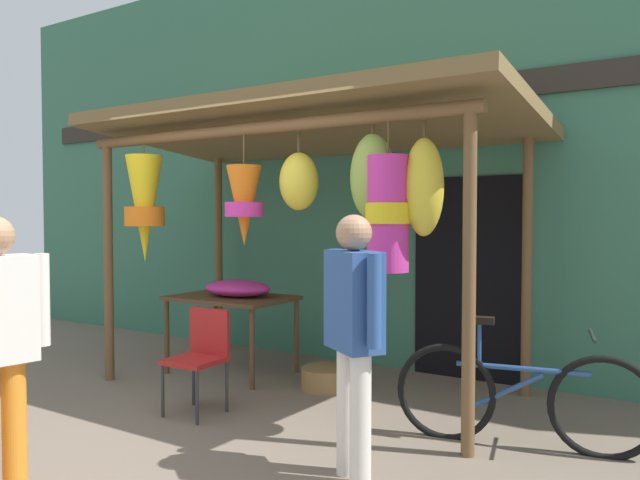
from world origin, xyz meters
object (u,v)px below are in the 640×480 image
Objects in this scene: folding_chair at (201,351)px; parked_bicycle at (520,397)px; display_table at (232,304)px; flower_heap_on_table at (238,288)px; wicker_basket_by_table at (326,378)px; shopper_by_bananas at (354,324)px.

parked_bicycle reaches higher than folding_chair.
parked_bicycle is at bearing -9.28° from display_table.
wicker_basket_by_table is at bearing 0.16° from flower_heap_on_table.
folding_chair is at bearing 164.46° from shopper_by_bananas.
folding_chair is 2.49m from parked_bicycle.
flower_heap_on_table is at bearing 115.38° from folding_chair.
folding_chair is (0.53, -1.11, -0.38)m from flower_heap_on_table.
wicker_basket_by_table is 2.13m from shopper_by_bananas.
folding_chair is at bearing -115.20° from wicker_basket_by_table.
shopper_by_bananas is (2.20, -1.57, 0.07)m from flower_heap_on_table.
flower_heap_on_table is 1.30m from wicker_basket_by_table.
display_table reaches higher than wicker_basket_by_table.
flower_heap_on_table is 1.59× the size of wicker_basket_by_table.
shopper_by_bananas is at bearing -34.42° from display_table.
display_table is 1.63× the size of flower_heap_on_table.
shopper_by_bananas is at bearing -35.53° from flower_heap_on_table.
display_table is 3.08m from parked_bicycle.
wicker_basket_by_table is 1.97m from parked_bicycle.
display_table is 2.61× the size of wicker_basket_by_table.
flower_heap_on_table reaches higher than display_table.
flower_heap_on_table is (0.08, 0.01, 0.17)m from display_table.
folding_chair reaches higher than display_table.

